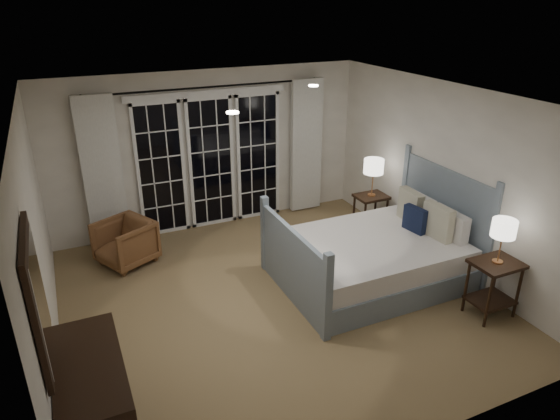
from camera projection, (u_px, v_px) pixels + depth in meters
name	position (u px, v px, depth m)	size (l,w,h in m)	color
floor	(274.00, 298.00, 6.28)	(5.00, 5.00, 0.00)	olive
ceiling	(273.00, 99.00, 5.28)	(5.00, 5.00, 0.00)	white
wall_left	(38.00, 249.00, 4.83)	(0.02, 5.00, 2.50)	white
wall_right	(443.00, 177.00, 6.73)	(0.02, 5.00, 2.50)	white
wall_back	(210.00, 150.00, 7.87)	(5.00, 0.02, 2.50)	white
wall_front	(410.00, 328.00, 3.70)	(5.00, 0.02, 2.50)	white
french_doors	(211.00, 161.00, 7.90)	(2.50, 0.04, 2.20)	black
curtain_rod	(208.00, 87.00, 7.38)	(0.03, 0.03, 3.50)	black
curtain_left	(103.00, 173.00, 7.18)	(0.55, 0.10, 2.25)	silver
curtain_right	(306.00, 146.00, 8.43)	(0.55, 0.10, 2.25)	silver
downlight_a	(313.00, 86.00, 6.09)	(0.12, 0.12, 0.01)	white
downlight_b	(233.00, 112.00, 4.72)	(0.12, 0.12, 0.01)	white
bed	(375.00, 255.00, 6.59)	(2.38, 1.71, 1.39)	slate
nightstand_left	(494.00, 280.00, 5.79)	(0.54, 0.43, 0.70)	black
nightstand_right	(370.00, 208.00, 7.87)	(0.48, 0.39, 0.63)	black
lamp_left	(504.00, 229.00, 5.53)	(0.27, 0.27, 0.53)	tan
lamp_right	(374.00, 167.00, 7.59)	(0.31, 0.31, 0.59)	tan
armchair	(125.00, 243.00, 6.98)	(0.68, 0.70, 0.64)	brown
dresser	(96.00, 407.00, 4.04)	(0.53, 1.26, 0.89)	black
mirror	(37.00, 299.00, 3.51)	(0.05, 0.85, 1.00)	black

